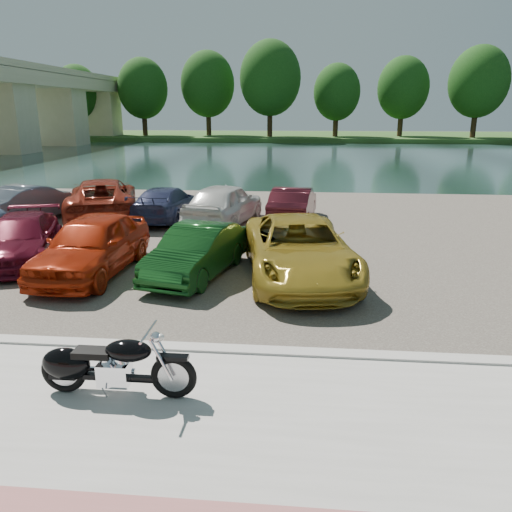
{
  "coord_description": "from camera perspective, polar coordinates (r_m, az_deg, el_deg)",
  "views": [
    {
      "loc": [
        1.69,
        -5.82,
        4.13
      ],
      "look_at": [
        0.73,
        4.45,
        1.1
      ],
      "focal_mm": 35.0,
      "sensor_mm": 36.0,
      "label": 1
    }
  ],
  "objects": [
    {
      "name": "promenade",
      "position": [
        6.53,
        -11.78,
        -22.66
      ],
      "size": [
        60.0,
        6.0,
        0.1
      ],
      "primitive_type": "cube",
      "color": "#A3A099",
      "rests_on": "ground"
    },
    {
      "name": "car_13",
      "position": [
        18.91,
        4.27,
        5.9
      ],
      "size": [
        1.84,
        4.19,
        1.34
      ],
      "primitive_type": "imported",
      "rotation": [
        0.0,
        0.0,
        3.04
      ],
      "color": "#421119",
      "rests_on": "parking_lot"
    },
    {
      "name": "car_9",
      "position": [
        21.02,
        -24.12,
        5.63
      ],
      "size": [
        2.82,
        4.43,
        1.38
      ],
      "primitive_type": "imported",
      "rotation": [
        0.0,
        0.0,
        2.79
      ],
      "color": "slate",
      "rests_on": "parking_lot"
    },
    {
      "name": "car_4",
      "position": [
        13.44,
        -18.24,
        1.22
      ],
      "size": [
        1.99,
        4.57,
        1.54
      ],
      "primitive_type": "imported",
      "rotation": [
        0.0,
        0.0,
        -0.04
      ],
      "color": "#AC260B",
      "rests_on": "parking_lot"
    },
    {
      "name": "ground",
      "position": [
        7.33,
        -9.4,
        -18.16
      ],
      "size": [
        200.0,
        200.0,
        0.0
      ],
      "primitive_type": "plane",
      "color": "#595447",
      "rests_on": "ground"
    },
    {
      "name": "car_3",
      "position": [
        15.36,
        -25.25,
        1.77
      ],
      "size": [
        3.0,
        4.69,
        1.26
      ],
      "primitive_type": "imported",
      "rotation": [
        0.0,
        0.0,
        0.31
      ],
      "color": "#530B1C",
      "rests_on": "parking_lot"
    },
    {
      "name": "car_5",
      "position": [
        12.71,
        -6.75,
        0.53
      ],
      "size": [
        2.21,
        4.12,
        1.29
      ],
      "primitive_type": "imported",
      "rotation": [
        0.0,
        0.0,
        -0.23
      ],
      "color": "#113F15",
      "rests_on": "parking_lot"
    },
    {
      "name": "kerb",
      "position": [
        8.97,
        -6.2,
        -10.64
      ],
      "size": [
        60.0,
        0.3,
        0.14
      ],
      "primitive_type": "cube",
      "color": "#A3A099",
      "rests_on": "ground"
    },
    {
      "name": "car_10",
      "position": [
        20.58,
        -17.15,
        6.34
      ],
      "size": [
        4.2,
        6.01,
        1.52
      ],
      "primitive_type": "imported",
      "rotation": [
        0.0,
        0.0,
        3.48
      ],
      "color": "maroon",
      "rests_on": "parking_lot"
    },
    {
      "name": "river",
      "position": [
        46.03,
        3.28,
        11.19
      ],
      "size": [
        120.0,
        40.0,
        0.0
      ],
      "primitive_type": "cube",
      "color": "#172A27",
      "rests_on": "ground"
    },
    {
      "name": "car_6",
      "position": [
        12.49,
        4.94,
        0.8
      ],
      "size": [
        3.31,
        5.74,
        1.5
      ],
      "primitive_type": "imported",
      "rotation": [
        0.0,
        0.0,
        0.16
      ],
      "color": "#A38725",
      "rests_on": "parking_lot"
    },
    {
      "name": "far_bank",
      "position": [
        77.93,
        4.21,
        13.5
      ],
      "size": [
        120.0,
        24.0,
        0.6
      ],
      "primitive_type": "cube",
      "color": "#2A4C1B",
      "rests_on": "ground"
    },
    {
      "name": "far_trees",
      "position": [
        71.74,
        7.9,
        18.9
      ],
      "size": [
        70.25,
        10.68,
        12.52
      ],
      "color": "#332212",
      "rests_on": "far_bank"
    },
    {
      "name": "parking_lot",
      "position": [
        17.39,
        -0.37,
        2.7
      ],
      "size": [
        60.0,
        18.0,
        0.04
      ],
      "primitive_type": "cube",
      "color": "#403A34",
      "rests_on": "ground"
    },
    {
      "name": "car_12",
      "position": [
        18.51,
        -3.66,
        6.01
      ],
      "size": [
        2.77,
        4.82,
        1.54
      ],
      "primitive_type": "imported",
      "rotation": [
        0.0,
        0.0,
        2.92
      ],
      "color": "silver",
      "rests_on": "parking_lot"
    },
    {
      "name": "motorcycle",
      "position": [
        7.74,
        -17.08,
        -11.87
      ],
      "size": [
        2.33,
        0.75,
        1.05
      ],
      "rotation": [
        0.0,
        0.0,
        -0.0
      ],
      "color": "black",
      "rests_on": "promenade"
    },
    {
      "name": "car_11",
      "position": [
        19.58,
        -10.24,
        5.95
      ],
      "size": [
        1.99,
        4.46,
        1.27
      ],
      "primitive_type": "imported",
      "rotation": [
        0.0,
        0.0,
        3.09
      ],
      "color": "#292F50",
      "rests_on": "parking_lot"
    }
  ]
}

